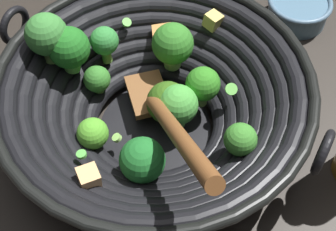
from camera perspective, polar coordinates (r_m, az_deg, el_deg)
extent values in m
plane|color=#28231E|center=(0.66, -1.48, -1.82)|extent=(4.00, 4.00, 0.00)
cylinder|color=black|center=(0.66, -1.49, -1.58)|extent=(0.15, 0.15, 0.01)
torus|color=black|center=(0.65, -1.52, -0.75)|extent=(0.20, 0.20, 0.03)
torus|color=black|center=(0.64, -1.54, -0.15)|extent=(0.23, 0.23, 0.03)
torus|color=black|center=(0.63, -1.57, 0.48)|extent=(0.26, 0.26, 0.03)
torus|color=black|center=(0.62, -1.59, 1.12)|extent=(0.29, 0.29, 0.03)
torus|color=black|center=(0.61, -1.62, 1.78)|extent=(0.32, 0.32, 0.03)
torus|color=black|center=(0.60, -1.64, 2.46)|extent=(0.35, 0.35, 0.03)
torus|color=black|center=(0.59, -1.67, 3.17)|extent=(0.38, 0.38, 0.03)
torus|color=black|center=(0.58, -1.70, 3.89)|extent=(0.40, 0.40, 0.01)
torus|color=black|center=(0.68, -17.59, 10.07)|extent=(0.01, 0.05, 0.05)
torus|color=black|center=(0.55, 17.78, -4.15)|extent=(0.01, 0.05, 0.05)
cylinder|color=#678F44|center=(0.65, -13.54, 7.17)|extent=(0.03, 0.03, 0.03)
sphere|color=#3B8438|center=(0.63, -14.13, 9.26)|extent=(0.05, 0.05, 0.05)
cylinder|color=#7DC353|center=(0.67, -7.97, 3.19)|extent=(0.02, 0.02, 0.02)
sphere|color=#35792A|center=(0.66, -8.20, 4.48)|extent=(0.04, 0.04, 0.04)
cylinder|color=#88B25A|center=(0.68, 0.54, 6.50)|extent=(0.04, 0.04, 0.02)
sphere|color=#337C27|center=(0.66, 0.56, 8.46)|extent=(0.06, 0.06, 0.06)
cylinder|color=#76B248|center=(0.67, -7.26, 7.10)|extent=(0.02, 0.02, 0.02)
sphere|color=#33873A|center=(0.65, -7.51, 8.72)|extent=(0.04, 0.04, 0.04)
cylinder|color=#66A537|center=(0.59, -2.91, -6.93)|extent=(0.03, 0.03, 0.02)
sphere|color=#1E6B29|center=(0.56, -3.05, -5.26)|extent=(0.05, 0.05, 0.05)
cylinder|color=#65B148|center=(0.64, 1.13, -0.46)|extent=(0.03, 0.03, 0.03)
sphere|color=green|center=(0.61, 1.18, 1.30)|extent=(0.05, 0.05, 0.05)
cylinder|color=#6EAC44|center=(0.59, 8.25, -4.08)|extent=(0.02, 0.02, 0.02)
sphere|color=#3A832C|center=(0.57, 8.53, -2.80)|extent=(0.04, 0.04, 0.04)
cylinder|color=#89B454|center=(0.65, 3.98, 2.07)|extent=(0.02, 0.02, 0.02)
sphere|color=#318321|center=(0.63, 4.14, 3.73)|extent=(0.05, 0.05, 0.05)
cylinder|color=#7CAF54|center=(0.63, -8.58, -3.33)|extent=(0.02, 0.01, 0.02)
sphere|color=#54A92D|center=(0.61, -8.86, -2.10)|extent=(0.04, 0.04, 0.04)
cylinder|color=#68B24F|center=(0.65, -11.15, 5.94)|extent=(0.03, 0.03, 0.02)
sphere|color=#206C20|center=(0.63, -11.60, 7.83)|extent=(0.05, 0.05, 0.05)
cylinder|color=#89BF5D|center=(0.65, -0.03, 0.00)|extent=(0.02, 0.03, 0.01)
sphere|color=#335E18|center=(0.63, -0.03, 1.54)|extent=(0.06, 0.06, 0.06)
cube|color=#D8BD5F|center=(0.68, 5.32, 11.07)|extent=(0.03, 0.03, 0.02)
cube|color=#E7AC6C|center=(0.54, -8.96, -7.46)|extent=(0.03, 0.03, 0.02)
cube|color=#D58D49|center=(0.69, -0.60, 9.22)|extent=(0.04, 0.04, 0.03)
cube|color=#EAB365|center=(0.69, -0.10, 7.93)|extent=(0.03, 0.03, 0.03)
cylinder|color=#56B247|center=(0.56, -10.17, -4.53)|extent=(0.01, 0.01, 0.01)
cylinder|color=#6BC651|center=(0.67, -7.77, 5.11)|extent=(0.02, 0.02, 0.00)
cylinder|color=#99D166|center=(0.62, -6.05, -2.63)|extent=(0.02, 0.02, 0.01)
cylinder|color=#6BC651|center=(0.68, -4.89, 10.86)|extent=(0.02, 0.02, 0.01)
cylinder|color=#6BC651|center=(0.62, 7.46, 3.10)|extent=(0.02, 0.02, 0.01)
cube|color=brown|center=(0.66, -2.38, 2.54)|extent=(0.09, 0.08, 0.01)
cylinder|color=brown|center=(0.50, 1.03, -2.11)|extent=(0.17, 0.16, 0.16)
cylinder|color=slate|center=(0.82, 15.03, 11.82)|extent=(0.09, 0.09, 0.04)
torus|color=slate|center=(0.81, 15.32, 12.80)|extent=(0.10, 0.10, 0.01)
cylinder|color=#99D166|center=(0.83, 14.59, 12.27)|extent=(0.01, 0.02, 0.01)
cylinder|color=#99D166|center=(0.83, 15.58, 12.47)|extent=(0.01, 0.01, 0.01)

